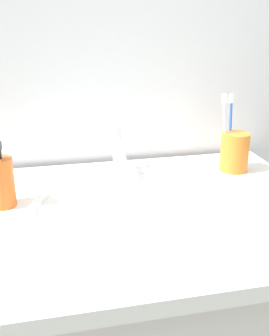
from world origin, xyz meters
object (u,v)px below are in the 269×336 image
Objects in this scene: toothbrush_white at (225,127)px; toothbrush_blue at (230,126)px; soap_dispenser at (1,181)px; faucet at (118,149)px; toothbrush_cup at (235,152)px.

toothbrush_blue is at bearing 32.34° from toothbrush_white.
toothbrush_blue is 1.34× the size of soap_dispenser.
soap_dispenser is at bearing -152.84° from faucet.
toothbrush_cup is 0.52× the size of toothbrush_white.
faucet is 0.71× the size of toothbrush_white.
toothbrush_blue reaches higher than soap_dispenser.
toothbrush_cup is 0.07m from toothbrush_blue.
soap_dispenser is at bearing -169.27° from toothbrush_white.
toothbrush_white is 0.03m from toothbrush_blue.
soap_dispenser is (-0.59, -0.11, -0.06)m from toothbrush_white.
toothbrush_blue reaches higher than toothbrush_cup.
faucet is 0.32m from toothbrush_blue.
toothbrush_cup is at bearing 9.10° from soap_dispenser.
toothbrush_white is at bearing 10.73° from soap_dispenser.
toothbrush_cup is at bearing -78.37° from toothbrush_blue.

